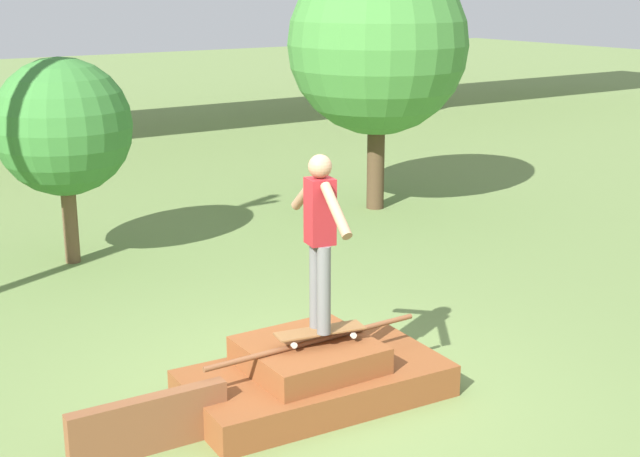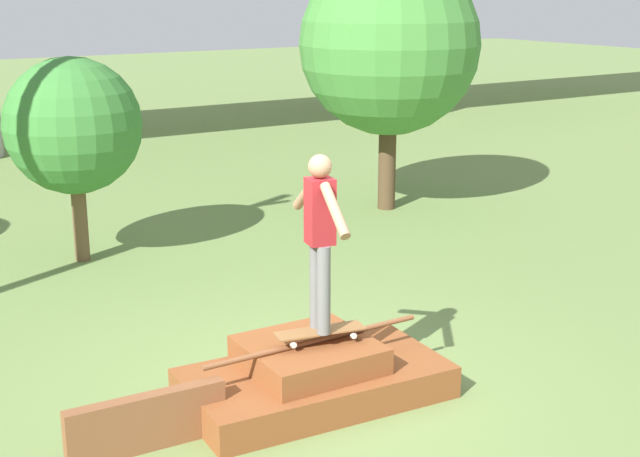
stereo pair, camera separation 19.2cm
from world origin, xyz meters
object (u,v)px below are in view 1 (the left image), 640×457
at_px(tree_behind_left, 63,127).
at_px(tree_behind_right, 378,45).
at_px(skater, 320,231).
at_px(skateboard, 320,331).

xyz_separation_m(tree_behind_left, tree_behind_right, (5.20, 0.12, 0.85)).
xyz_separation_m(skater, tree_behind_right, (4.73, 5.39, 1.10)).
bearing_deg(skateboard, skater, -63.43).
height_order(tree_behind_left, tree_behind_right, tree_behind_right).
bearing_deg(tree_behind_right, skater, -131.29).
bearing_deg(skater, tree_behind_right, 48.71).
relative_size(skateboard, tree_behind_left, 0.31).
relative_size(skater, tree_behind_right, 0.38).
height_order(skater, tree_behind_right, tree_behind_right).
distance_m(tree_behind_left, tree_behind_right, 5.27).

